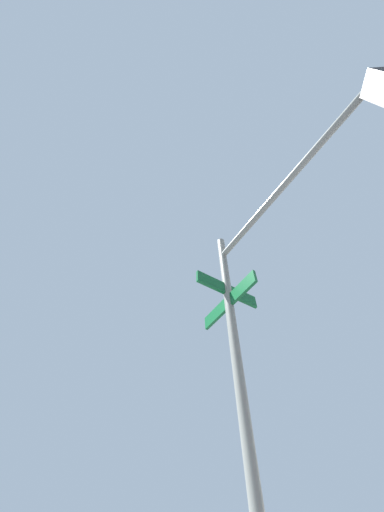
{
  "coord_description": "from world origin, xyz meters",
  "views": [
    {
      "loc": [
        -3.61,
        -7.69,
        1.16
      ],
      "look_at": [
        -5.59,
        -7.8,
        3.67
      ],
      "focal_mm": 20.39,
      "sensor_mm": 36.0,
      "label": 1
    }
  ],
  "objects": [
    {
      "name": "traffic_signal_near",
      "position": [
        -5.41,
        -6.59,
        3.7
      ],
      "size": [
        3.0,
        2.22,
        5.21
      ],
      "color": "slate",
      "rests_on": "ground_plane"
    }
  ]
}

